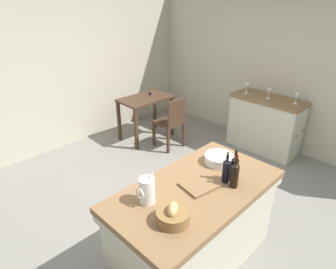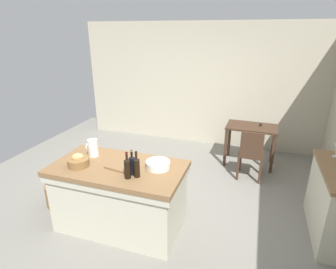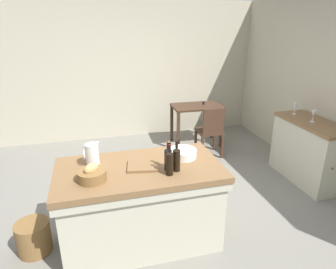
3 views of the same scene
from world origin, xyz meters
name	(u,v)px [view 2 (image 2 of 3)]	position (x,y,z in m)	size (l,w,h in m)	color
ground_plane	(161,203)	(0.00, 0.00, 0.00)	(6.76, 6.76, 0.00)	slate
wall_back	(201,85)	(0.00, 2.60, 1.30)	(5.32, 0.12, 2.60)	#B2AA93
island_table	(120,194)	(-0.32, -0.62, 0.47)	(1.62, 0.87, 0.87)	brown
writing_desk	(251,132)	(1.16, 1.76, 0.64)	(0.92, 0.59, 0.81)	#3D281C
wooden_chair	(251,153)	(1.20, 1.17, 0.48)	(0.42, 0.42, 0.89)	#3D281C
pitcher	(93,148)	(-0.76, -0.46, 0.99)	(0.17, 0.13, 0.27)	silver
wash_bowl	(158,165)	(0.16, -0.51, 0.91)	(0.29, 0.29, 0.09)	silver
bread_basket	(78,162)	(-0.77, -0.77, 0.93)	(0.26, 0.26, 0.17)	brown
cutting_board	(120,166)	(-0.29, -0.63, 0.88)	(0.30, 0.25, 0.02)	brown
wine_bottle_dark	(137,167)	(0.01, -0.78, 0.99)	(0.07, 0.07, 0.31)	black
wine_bottle_amber	(132,165)	(-0.06, -0.75, 0.99)	(0.07, 0.07, 0.30)	black
wine_bottle_green	(127,168)	(-0.07, -0.84, 1.00)	(0.07, 0.07, 0.31)	black
wicker_hamper	(58,195)	(-1.41, -0.51, 0.17)	(0.33, 0.33, 0.33)	brown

